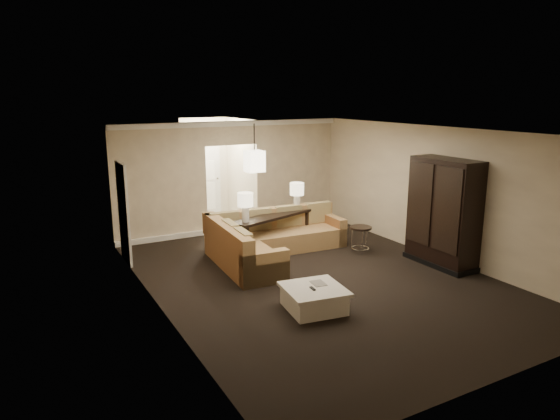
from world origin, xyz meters
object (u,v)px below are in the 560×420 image
drink_table (361,234)px  person (195,191)px  sectional_sofa (268,240)px  coffee_table (314,298)px  armoire (443,215)px  console_table (273,229)px

drink_table → person: 5.19m
sectional_sofa → coffee_table: bearing=-98.5°
sectional_sofa → person: person is taller
armoire → person: size_ratio=1.36×
coffee_table → drink_table: (2.52, 2.04, 0.23)m
console_table → drink_table: 1.96m
drink_table → person: bearing=114.7°
sectional_sofa → coffee_table: size_ratio=3.03×
coffee_table → armoire: armoire is taller
drink_table → sectional_sofa: bearing=158.7°
sectional_sofa → armoire: armoire is taller
armoire → drink_table: size_ratio=3.67×
coffee_table → console_table: size_ratio=0.50×
sectional_sofa → drink_table: (1.92, -0.75, 0.06)m
drink_table → person: size_ratio=0.37×
armoire → person: 6.87m
sectional_sofa → console_table: 0.48m
console_table → person: (-0.54, 3.60, 0.33)m
sectional_sofa → drink_table: 2.06m
drink_table → console_table: bearing=145.8°
sectional_sofa → armoire: bearing=-33.0°
armoire → drink_table: armoire is taller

